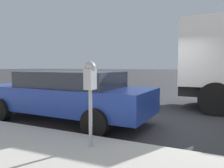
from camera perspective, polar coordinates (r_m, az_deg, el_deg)
ground_plane at (r=6.21m, az=10.89°, el=-9.77°), size 220.00×220.00×0.00m
parking_meter at (r=3.62m, az=-5.73°, el=0.54°), size 0.21×0.19×1.44m
car_blue at (r=6.25m, az=-11.90°, el=-2.65°), size 2.09×4.99×1.39m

